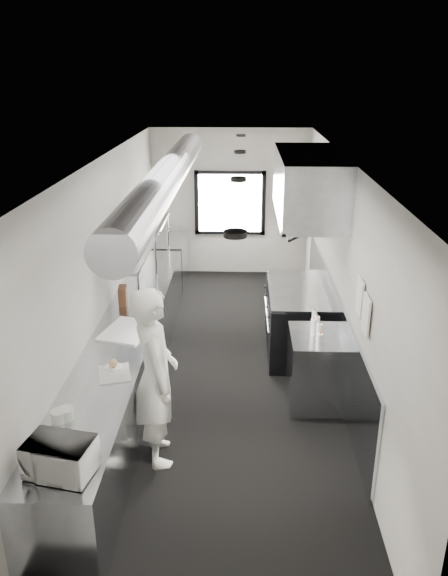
# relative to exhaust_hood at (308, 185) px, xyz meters

# --- Properties ---
(floor) EXTENTS (3.00, 8.00, 0.01)m
(floor) POSITION_rel_exhaust_hood_xyz_m (-1.10, -0.70, -2.39)
(floor) COLOR black
(floor) RESTS_ON ground
(ceiling) EXTENTS (3.00, 8.00, 0.01)m
(ceiling) POSITION_rel_exhaust_hood_xyz_m (-1.10, -0.70, 0.41)
(ceiling) COLOR beige
(ceiling) RESTS_ON wall_back
(wall_back) EXTENTS (3.00, 0.02, 2.80)m
(wall_back) POSITION_rel_exhaust_hood_xyz_m (-1.10, 3.30, -0.99)
(wall_back) COLOR #B8B4AE
(wall_back) RESTS_ON floor
(wall_front) EXTENTS (3.00, 0.02, 2.80)m
(wall_front) POSITION_rel_exhaust_hood_xyz_m (-1.10, -4.70, -0.99)
(wall_front) COLOR #B8B4AE
(wall_front) RESTS_ON floor
(wall_left) EXTENTS (0.02, 8.00, 2.80)m
(wall_left) POSITION_rel_exhaust_hood_xyz_m (-2.60, -0.70, -0.99)
(wall_left) COLOR #B8B4AE
(wall_left) RESTS_ON floor
(wall_right) EXTENTS (0.02, 8.00, 2.80)m
(wall_right) POSITION_rel_exhaust_hood_xyz_m (0.40, -0.70, -0.99)
(wall_right) COLOR #B8B4AE
(wall_right) RESTS_ON floor
(wall_cladding) EXTENTS (0.03, 5.50, 1.10)m
(wall_cladding) POSITION_rel_exhaust_hood_xyz_m (0.38, -0.40, -1.84)
(wall_cladding) COLOR #9AA2A8
(wall_cladding) RESTS_ON wall_right
(hvac_duct) EXTENTS (0.40, 6.40, 0.40)m
(hvac_duct) POSITION_rel_exhaust_hood_xyz_m (-1.80, -0.30, 0.16)
(hvac_duct) COLOR #9C9EA5
(hvac_duct) RESTS_ON ceiling
(service_window) EXTENTS (1.36, 0.05, 1.25)m
(service_window) POSITION_rel_exhaust_hood_xyz_m (-1.10, 3.26, -0.99)
(service_window) COLOR white
(service_window) RESTS_ON wall_back
(exhaust_hood) EXTENTS (0.81, 2.20, 0.88)m
(exhaust_hood) POSITION_rel_exhaust_hood_xyz_m (0.00, 0.00, 0.00)
(exhaust_hood) COLOR #9AA2A8
(exhaust_hood) RESTS_ON ceiling
(prep_counter) EXTENTS (0.70, 6.00, 0.90)m
(prep_counter) POSITION_rel_exhaust_hood_xyz_m (-2.25, -1.20, -1.94)
(prep_counter) COLOR #9AA2A8
(prep_counter) RESTS_ON floor
(pass_shelf) EXTENTS (0.45, 3.00, 0.68)m
(pass_shelf) POSITION_rel_exhaust_hood_xyz_m (-2.29, 0.30, -0.86)
(pass_shelf) COLOR #9AA2A8
(pass_shelf) RESTS_ON prep_counter
(range) EXTENTS (0.88, 1.60, 0.94)m
(range) POSITION_rel_exhaust_hood_xyz_m (-0.06, 0.00, -1.92)
(range) COLOR black
(range) RESTS_ON floor
(bottle_station) EXTENTS (0.65, 0.80, 0.90)m
(bottle_station) POSITION_rel_exhaust_hood_xyz_m (0.05, -1.40, -1.94)
(bottle_station) COLOR #9AA2A8
(bottle_station) RESTS_ON floor
(far_work_table) EXTENTS (0.70, 1.20, 0.90)m
(far_work_table) POSITION_rel_exhaust_hood_xyz_m (-2.25, 2.50, -1.94)
(far_work_table) COLOR #9AA2A8
(far_work_table) RESTS_ON floor
(notice_sheet_a) EXTENTS (0.02, 0.28, 0.38)m
(notice_sheet_a) POSITION_rel_exhaust_hood_xyz_m (0.37, -1.90, -0.79)
(notice_sheet_a) COLOR silver
(notice_sheet_a) RESTS_ON wall_right
(notice_sheet_b) EXTENTS (0.02, 0.28, 0.38)m
(notice_sheet_b) POSITION_rel_exhaust_hood_xyz_m (0.37, -2.25, -0.84)
(notice_sheet_b) COLOR silver
(notice_sheet_b) RESTS_ON wall_right
(line_cook) EXTENTS (0.63, 0.79, 1.90)m
(line_cook) POSITION_rel_exhaust_hood_xyz_m (-1.70, -2.48, -1.44)
(line_cook) COLOR silver
(line_cook) RESTS_ON floor
(microwave) EXTENTS (0.53, 0.44, 0.28)m
(microwave) POSITION_rel_exhaust_hood_xyz_m (-2.22, -3.86, -1.35)
(microwave) COLOR white
(microwave) RESTS_ON prep_counter
(deli_tub_a) EXTENTS (0.18, 0.18, 0.10)m
(deli_tub_a) POSITION_rel_exhaust_hood_xyz_m (-2.45, -3.19, -1.44)
(deli_tub_a) COLOR #B6BDAE
(deli_tub_a) RESTS_ON prep_counter
(deli_tub_b) EXTENTS (0.18, 0.18, 0.10)m
(deli_tub_b) POSITION_rel_exhaust_hood_xyz_m (-2.40, -3.16, -1.44)
(deli_tub_b) COLOR #B6BDAE
(deli_tub_b) RESTS_ON prep_counter
(newspaper) EXTENTS (0.40, 0.46, 0.01)m
(newspaper) POSITION_rel_exhaust_hood_xyz_m (-2.13, -2.36, -1.49)
(newspaper) COLOR silver
(newspaper) RESTS_ON prep_counter
(small_plate) EXTENTS (0.19, 0.19, 0.02)m
(small_plate) POSITION_rel_exhaust_hood_xyz_m (-2.17, -2.24, -1.48)
(small_plate) COLOR silver
(small_plate) RESTS_ON prep_counter
(pastry) EXTENTS (0.09, 0.09, 0.09)m
(pastry) POSITION_rel_exhaust_hood_xyz_m (-2.17, -2.24, -1.43)
(pastry) COLOR tan
(pastry) RESTS_ON small_plate
(cutting_board) EXTENTS (0.65, 0.77, 0.02)m
(cutting_board) POSITION_rel_exhaust_hood_xyz_m (-2.20, -1.36, -1.48)
(cutting_board) COLOR silver
(cutting_board) RESTS_ON prep_counter
(knife_block) EXTENTS (0.13, 0.23, 0.24)m
(knife_block) POSITION_rel_exhaust_hood_xyz_m (-2.41, -0.54, -1.37)
(knife_block) COLOR #57301E
(knife_block) RESTS_ON prep_counter
(plate_stack_a) EXTENTS (0.35, 0.35, 0.31)m
(plate_stack_a) POSITION_rel_exhaust_hood_xyz_m (-2.28, -0.36, -0.67)
(plate_stack_a) COLOR silver
(plate_stack_a) RESTS_ON pass_shelf
(plate_stack_b) EXTENTS (0.25, 0.25, 0.30)m
(plate_stack_b) POSITION_rel_exhaust_hood_xyz_m (-2.32, 0.10, -0.67)
(plate_stack_b) COLOR silver
(plate_stack_b) RESTS_ON pass_shelf
(plate_stack_c) EXTENTS (0.30, 0.30, 0.36)m
(plate_stack_c) POSITION_rel_exhaust_hood_xyz_m (-2.28, 0.46, -0.64)
(plate_stack_c) COLOR silver
(plate_stack_c) RESTS_ON pass_shelf
(plate_stack_d) EXTENTS (0.28, 0.28, 0.36)m
(plate_stack_d) POSITION_rel_exhaust_hood_xyz_m (-2.32, 1.00, -0.64)
(plate_stack_d) COLOR silver
(plate_stack_d) RESTS_ON pass_shelf
(squeeze_bottle_a) EXTENTS (0.07, 0.07, 0.19)m
(squeeze_bottle_a) POSITION_rel_exhaust_hood_xyz_m (0.02, -1.74, -1.40)
(squeeze_bottle_a) COLOR silver
(squeeze_bottle_a) RESTS_ON bottle_station
(squeeze_bottle_b) EXTENTS (0.09, 0.09, 0.20)m
(squeeze_bottle_b) POSITION_rel_exhaust_hood_xyz_m (0.04, -1.51, -1.39)
(squeeze_bottle_b) COLOR silver
(squeeze_bottle_b) RESTS_ON bottle_station
(squeeze_bottle_c) EXTENTS (0.08, 0.08, 0.20)m
(squeeze_bottle_c) POSITION_rel_exhaust_hood_xyz_m (-0.01, -1.38, -1.39)
(squeeze_bottle_c) COLOR silver
(squeeze_bottle_c) RESTS_ON bottle_station
(squeeze_bottle_d) EXTENTS (0.09, 0.09, 0.20)m
(squeeze_bottle_d) POSITION_rel_exhaust_hood_xyz_m (0.04, -1.30, -1.39)
(squeeze_bottle_d) COLOR silver
(squeeze_bottle_d) RESTS_ON bottle_station
(squeeze_bottle_e) EXTENTS (0.07, 0.07, 0.18)m
(squeeze_bottle_e) POSITION_rel_exhaust_hood_xyz_m (0.03, -1.08, -1.40)
(squeeze_bottle_e) COLOR silver
(squeeze_bottle_e) RESTS_ON bottle_station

